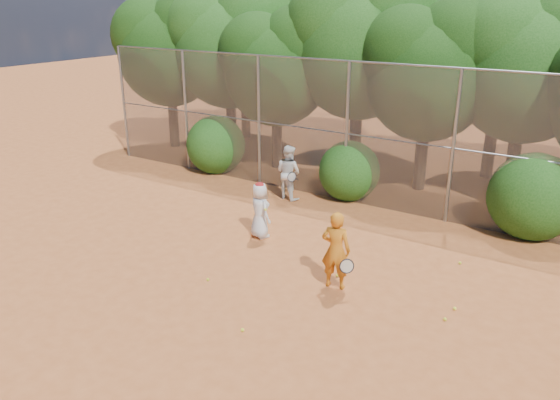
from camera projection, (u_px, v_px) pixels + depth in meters
The scene contains 23 objects.
ground at pixel (255, 298), 10.83m from camera, with size 80.00×80.00×0.00m, color #A45225.
fence_back at pixel (376, 136), 14.92m from camera, with size 20.05×0.09×4.03m.
tree_0 at pixel (170, 45), 20.57m from camera, with size 4.38×3.81×6.00m.
tree_1 at pixel (231, 40), 19.63m from camera, with size 4.64×4.03×6.35m.
tree_2 at pixel (279, 63), 18.02m from camera, with size 3.99×3.47×5.47m.
tree_3 at pixel (362, 38), 17.27m from camera, with size 4.89×4.26×6.70m.
tree_4 at pixel (432, 66), 15.76m from camera, with size 4.19×3.64×5.73m.
tree_5 at pixel (531, 58), 15.03m from camera, with size 4.51×3.92×6.17m.
tree_9 at pixel (246, 31), 21.89m from camera, with size 4.83×4.20×6.62m.
tree_10 at pixel (363, 27), 19.43m from camera, with size 5.15×4.48×7.06m.
tree_11 at pixel (506, 47), 16.76m from camera, with size 4.64×4.03×6.35m.
bush_0 at pixel (216, 142), 18.48m from camera, with size 2.00×2.00×2.00m, color #194511.
bush_1 at pixel (349, 168), 16.00m from camera, with size 1.80×1.80×1.80m, color #194511.
bush_2 at pixel (534, 193), 13.42m from camera, with size 2.20×2.20×2.20m, color #194511.
player_yellow at pixel (336, 250), 10.99m from camera, with size 0.83×0.58×1.66m.
player_teen at pixel (260, 210), 13.39m from camera, with size 0.81×0.70×1.42m.
player_white at pixel (288, 172), 15.95m from camera, with size 0.90×0.77×1.61m.
ball_0 at pixel (337, 275), 11.65m from camera, with size 0.07×0.07×0.07m, color yellow.
ball_1 at pixel (455, 309), 10.41m from camera, with size 0.07×0.07×0.07m, color yellow.
ball_2 at pixel (242, 330), 9.74m from camera, with size 0.07×0.07×0.07m, color yellow.
ball_3 at pixel (445, 319), 10.07m from camera, with size 0.07×0.07×0.07m, color yellow.
ball_4 at pixel (208, 280), 11.48m from camera, with size 0.07×0.07×0.07m, color yellow.
ball_5 at pixel (460, 263), 12.20m from camera, with size 0.07×0.07×0.07m, color yellow.
Camera 1 is at (5.50, -7.72, 5.61)m, focal length 35.00 mm.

